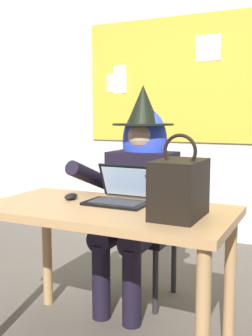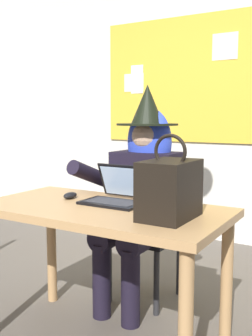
{
  "view_description": "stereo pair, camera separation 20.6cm",
  "coord_description": "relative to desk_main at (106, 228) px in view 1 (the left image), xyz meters",
  "views": [
    {
      "loc": [
        1.06,
        -1.73,
        1.2
      ],
      "look_at": [
        0.06,
        0.33,
        0.91
      ],
      "focal_mm": 43.34,
      "sensor_mm": 36.0,
      "label": 1
    },
    {
      "loc": [
        1.24,
        -1.63,
        1.2
      ],
      "look_at": [
        0.06,
        0.33,
        0.91
      ],
      "focal_mm": 43.34,
      "sensor_mm": 36.0,
      "label": 2
    }
  ],
  "objects": [
    {
      "name": "handbag",
      "position": [
        0.4,
        -0.04,
        0.24
      ],
      "size": [
        0.2,
        0.3,
        0.38
      ],
      "rotation": [
        0.0,
        0.0,
        0.19
      ],
      "color": "black",
      "rests_on": "desk_main"
    },
    {
      "name": "chair_at_desk",
      "position": [
        -0.08,
        0.69,
        -0.13
      ],
      "size": [
        0.42,
        0.42,
        0.9
      ],
      "rotation": [
        0.0,
        0.0,
        -1.57
      ],
      "color": "black",
      "rests_on": "ground"
    },
    {
      "name": "laptop",
      "position": [
        0.02,
        0.12,
        0.15
      ],
      "size": [
        0.32,
        0.28,
        0.2
      ],
      "rotation": [
        0.0,
        0.0,
        -0.01
      ],
      "color": "black",
      "rests_on": "desk_main"
    },
    {
      "name": "person_costumed",
      "position": [
        -0.08,
        0.56,
        0.15
      ],
      "size": [
        0.59,
        0.66,
        1.39
      ],
      "rotation": [
        0.0,
        0.0,
        -1.57
      ],
      "color": "black",
      "rests_on": "ground"
    },
    {
      "name": "desk_main",
      "position": [
        0.0,
        0.0,
        0.0
      ],
      "size": [
        1.27,
        0.66,
        0.74
      ],
      "rotation": [
        0.0,
        0.0,
        0.01
      ],
      "color": "tan",
      "rests_on": "ground"
    },
    {
      "name": "wall_back_bulletin",
      "position": [
        -0.09,
        2.11,
        0.76
      ],
      "size": [
        6.71,
        2.3,
        2.76
      ],
      "color": "silver",
      "rests_on": "ground"
    },
    {
      "name": "computer_mouse",
      "position": [
        -0.26,
        0.08,
        0.12
      ],
      "size": [
        0.07,
        0.11,
        0.03
      ],
      "primitive_type": "ellipsoid",
      "rotation": [
        0.0,
        0.0,
        0.13
      ],
      "color": "black",
      "rests_on": "desk_main"
    }
  ]
}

